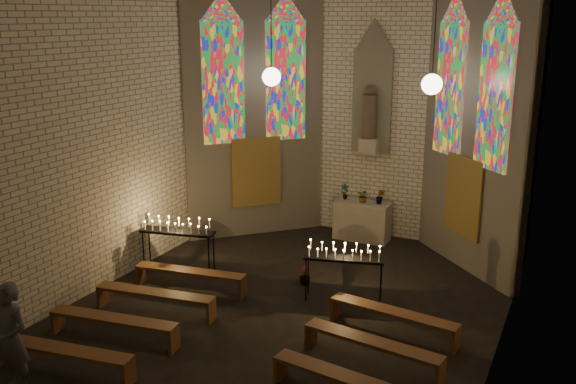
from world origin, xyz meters
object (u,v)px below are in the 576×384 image
object	(u,v)px
votive_stand_left	(177,228)
votive_stand_right	(344,254)
aisle_flower_pot	(305,275)
altar	(362,221)
visitor	(11,339)

from	to	relation	value
votive_stand_left	votive_stand_right	xyz separation A→B (m)	(3.88, 0.19, -0.05)
aisle_flower_pot	votive_stand_left	world-z (taller)	votive_stand_left
aisle_flower_pot	votive_stand_right	xyz separation A→B (m)	(1.04, -0.41, 0.79)
votive_stand_right	altar	bearing A→B (deg)	88.74
aisle_flower_pot	visitor	bearing A→B (deg)	-112.76
visitor	altar	bearing A→B (deg)	78.66
aisle_flower_pot	votive_stand_left	bearing A→B (deg)	-168.11
altar	visitor	xyz separation A→B (m)	(-2.51, -8.88, 0.39)
aisle_flower_pot	altar	bearing A→B (deg)	87.29
altar	aisle_flower_pot	bearing A→B (deg)	-92.71
altar	aisle_flower_pot	distance (m)	3.27
aisle_flower_pot	votive_stand_left	size ratio (longest dim) A/B	0.25
votive_stand_left	visitor	world-z (taller)	visitor
aisle_flower_pot	votive_stand_right	world-z (taller)	votive_stand_right
votive_stand_left	votive_stand_right	world-z (taller)	votive_stand_left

